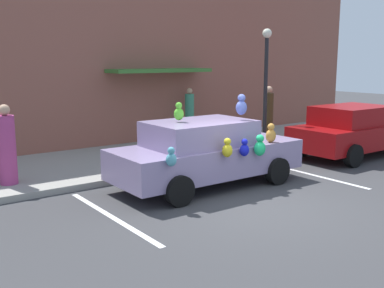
# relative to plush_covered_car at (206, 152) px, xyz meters

# --- Properties ---
(ground_plane) EXTENTS (60.00, 60.00, 0.00)m
(ground_plane) POSITION_rel_plush_covered_car_xyz_m (-0.12, -1.66, -0.80)
(ground_plane) COLOR #38383A
(sidewalk) EXTENTS (24.00, 4.00, 0.15)m
(sidewalk) POSITION_rel_plush_covered_car_xyz_m (-0.12, 3.34, -0.73)
(sidewalk) COLOR gray
(sidewalk) RESTS_ON ground
(storefront_building) EXTENTS (24.00, 1.25, 6.40)m
(storefront_building) POSITION_rel_plush_covered_car_xyz_m (-0.10, 5.49, 2.39)
(storefront_building) COLOR brown
(storefront_building) RESTS_ON ground
(parking_stripe_front) EXTENTS (0.12, 3.60, 0.01)m
(parking_stripe_front) POSITION_rel_plush_covered_car_xyz_m (2.85, -0.66, -0.80)
(parking_stripe_front) COLOR silver
(parking_stripe_front) RESTS_ON ground
(parking_stripe_rear) EXTENTS (0.12, 3.60, 0.01)m
(parking_stripe_rear) POSITION_rel_plush_covered_car_xyz_m (-2.76, -0.66, -0.80)
(parking_stripe_rear) COLOR silver
(parking_stripe_rear) RESTS_ON ground
(plush_covered_car) EXTENTS (4.54, 2.12, 2.14)m
(plush_covered_car) POSITION_rel_plush_covered_car_xyz_m (0.00, 0.00, 0.00)
(plush_covered_car) COLOR gray
(plush_covered_car) RESTS_ON ground
(parked_sedan_behind) EXTENTS (4.30, 2.02, 1.54)m
(parked_sedan_behind) POSITION_rel_plush_covered_car_xyz_m (5.71, 0.01, -0.01)
(parked_sedan_behind) COLOR maroon
(parked_sedan_behind) RESTS_ON ground
(teddy_bear_on_sidewalk) EXTENTS (0.34, 0.29, 0.66)m
(teddy_bear_on_sidewalk) POSITION_rel_plush_covered_car_xyz_m (3.33, 1.80, -0.35)
(teddy_bear_on_sidewalk) COLOR brown
(teddy_bear_on_sidewalk) RESTS_ON sidewalk
(street_lamp_post) EXTENTS (0.28, 0.28, 3.67)m
(street_lamp_post) POSITION_rel_plush_covered_car_xyz_m (3.73, 1.84, 1.61)
(street_lamp_post) COLOR black
(street_lamp_post) RESTS_ON sidewalk
(pedestrian_near_shopfront) EXTENTS (0.32, 0.32, 1.91)m
(pedestrian_near_shopfront) POSITION_rel_plush_covered_car_xyz_m (4.51, 2.46, 0.25)
(pedestrian_near_shopfront) COLOR #40311A
(pedestrian_near_shopfront) RESTS_ON sidewalk
(pedestrian_walking_past) EXTENTS (0.32, 0.32, 1.79)m
(pedestrian_walking_past) POSITION_rel_plush_covered_car_xyz_m (2.99, 4.79, 0.18)
(pedestrian_walking_past) COLOR #398764
(pedestrian_walking_past) RESTS_ON sidewalk
(pedestrian_by_lamp) EXTENTS (0.39, 0.39, 1.80)m
(pedestrian_by_lamp) POSITION_rel_plush_covered_car_xyz_m (-3.81, 2.33, 0.18)
(pedestrian_by_lamp) COLOR #A73A76
(pedestrian_by_lamp) RESTS_ON sidewalk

